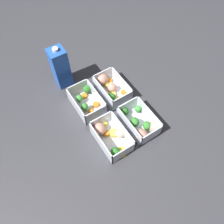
% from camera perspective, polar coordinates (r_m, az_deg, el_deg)
% --- Properties ---
extents(ground_plane, '(4.00, 4.00, 0.00)m').
position_cam_1_polar(ground_plane, '(0.92, 0.00, -0.78)').
color(ground_plane, '#38383D').
extents(container_near_left, '(0.17, 0.12, 0.07)m').
position_cam_1_polar(container_near_left, '(0.87, 7.53, -3.15)').
color(container_near_left, silver).
rests_on(container_near_left, ground_plane).
extents(container_near_right, '(0.19, 0.10, 0.07)m').
position_cam_1_polar(container_near_right, '(0.97, -0.53, 6.35)').
color(container_near_right, silver).
rests_on(container_near_right, ground_plane).
extents(container_far_left, '(0.19, 0.11, 0.07)m').
position_cam_1_polar(container_far_left, '(0.84, -0.50, -6.37)').
color(container_far_left, silver).
rests_on(container_far_left, ground_plane).
extents(container_far_right, '(0.17, 0.10, 0.07)m').
position_cam_1_polar(container_far_right, '(0.93, -6.71, 2.70)').
color(container_far_right, silver).
rests_on(container_far_right, ground_plane).
extents(juice_carton, '(0.07, 0.07, 0.20)m').
position_cam_1_polar(juice_carton, '(0.98, -13.33, 11.22)').
color(juice_carton, blue).
rests_on(juice_carton, ground_plane).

